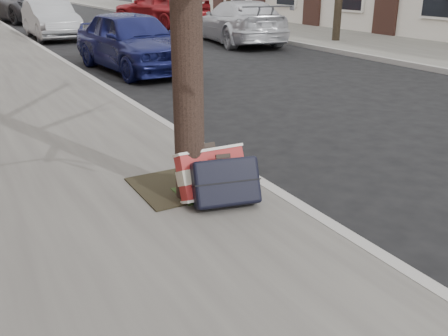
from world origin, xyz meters
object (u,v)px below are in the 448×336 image
suitcase_red (212,174)px  car_near_mid (51,20)px  suitcase_navy (226,182)px  car_near_front (133,41)px

suitcase_red → car_near_mid: bearing=86.6°
suitcase_red → suitcase_navy: 0.21m
suitcase_navy → car_near_mid: car_near_mid is taller
suitcase_navy → car_near_front: size_ratio=0.15×
suitcase_red → suitcase_navy: (0.02, -0.21, -0.01)m
car_near_front → car_near_mid: size_ratio=1.02×
car_near_front → car_near_mid: 7.33m
car_near_front → car_near_mid: (-0.35, 7.32, -0.04)m
car_near_mid → car_near_front: bearing=-87.2°
suitcase_red → car_near_front: size_ratio=0.16×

